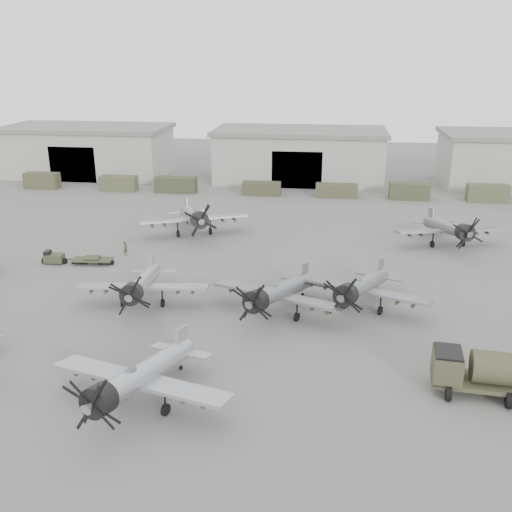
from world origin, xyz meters
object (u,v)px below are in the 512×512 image
Objects in this scene: aircraft_mid_2 at (361,287)px; aircraft_far_0 at (194,217)px; aircraft_extra_998 at (277,293)px; tug_trailer at (69,259)px; fuel_tanker at (494,371)px; aircraft_near_1 at (137,378)px; ground_crew at (125,248)px; aircraft_far_1 at (450,228)px; aircraft_mid_1 at (141,284)px.

aircraft_mid_2 is 26.69m from aircraft_far_0.
aircraft_extra_998 reaches higher than tug_trailer.
fuel_tanker is (7.85, -11.86, -0.41)m from aircraft_mid_2.
aircraft_extra_998 is (11.93, -21.08, -0.24)m from aircraft_far_0.
aircraft_near_1 reaches higher than ground_crew.
ground_crew is (-35.30, -7.38, -1.39)m from aircraft_far_1.
aircraft_near_1 is 1.68× the size of tug_trailer.
tug_trailer is at bearing -178.85° from aircraft_far_1.
aircraft_far_0 is 9.86m from ground_crew.
tug_trailer is (-29.58, 7.81, -1.60)m from aircraft_mid_2.
aircraft_mid_1 is at bearing -138.25° from ground_crew.
aircraft_far_1 reaches higher than tug_trailer.
aircraft_far_0 is (-4.76, 35.21, 0.20)m from aircraft_near_1.
aircraft_mid_1 is at bearing 122.92° from aircraft_near_1.
aircraft_extra_998 is 1.44× the size of fuel_tanker.
ground_crew is (-32.47, 23.01, -0.93)m from fuel_tanker.
aircraft_far_1 is (10.68, 18.53, 0.05)m from aircraft_mid_2.
ground_crew is (-24.61, 11.16, -1.34)m from aircraft_mid_2.
aircraft_far_1 reaches higher than aircraft_extra_998.
aircraft_extra_998 is 24.84m from tug_trailer.
aircraft_mid_1 reaches higher than tug_trailer.
ground_crew is (-10.58, 27.41, -1.38)m from aircraft_near_1.
aircraft_mid_1 is at bearing -159.13° from aircraft_far_1.
aircraft_extra_998 is at bearing -83.33° from aircraft_far_0.
aircraft_far_1 is at bearing 70.26° from aircraft_near_1.
aircraft_far_1 is (29.48, -0.42, -0.19)m from aircraft_far_0.
aircraft_mid_2 is 14.23m from fuel_tanker.
aircraft_far_1 is at bearing 90.28° from fuel_tanker.
aircraft_extra_998 is at bearing -27.80° from tug_trailer.
aircraft_far_0 reaches higher than tug_trailer.
tug_trailer is (-10.79, -11.15, -1.84)m from aircraft_far_0.
aircraft_mid_1 is 35.55m from aircraft_far_1.
aircraft_near_1 is 1.04× the size of aircraft_mid_2.
aircraft_near_1 is at bearing -94.34° from aircraft_extra_998.
tug_trailer is at bearing 138.51° from aircraft_near_1.
aircraft_far_0 is 1.60× the size of fuel_tanker.
aircraft_mid_2 is 7.28× the size of ground_crew.
ground_crew is at bearing 178.17° from aircraft_mid_2.
aircraft_far_1 is 41.70m from tug_trailer.
aircraft_mid_1 is 14.62m from tug_trailer.
aircraft_far_0 reaches higher than aircraft_extra_998.
fuel_tanker is (21.89, 4.40, -0.45)m from aircraft_near_1.
aircraft_near_1 is 22.33m from fuel_tanker.
aircraft_mid_1 is 1.00× the size of aircraft_mid_2.
aircraft_far_1 is at bearing -23.65° from aircraft_far_0.
aircraft_mid_2 is at bearing -68.08° from aircraft_far_0.
aircraft_mid_1 is at bearing -152.30° from aircraft_mid_2.
aircraft_near_1 is 7.55× the size of ground_crew.
aircraft_mid_2 is at bearing 64.85° from aircraft_near_1.
aircraft_far_0 is at bearing -20.22° from ground_crew.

